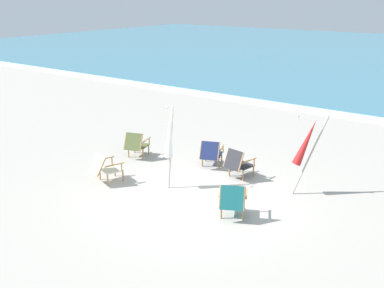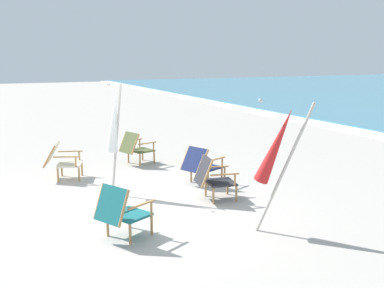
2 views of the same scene
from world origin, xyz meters
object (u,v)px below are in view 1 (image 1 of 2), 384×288
(beach_chair_back_right, at_px, (105,167))
(umbrella_furled_red, at_px, (306,143))
(beach_chair_back_left, at_px, (233,200))
(umbrella_furled_white, at_px, (170,135))
(beach_chair_mid_center, at_px, (136,144))
(beach_chair_far_center, at_px, (211,153))
(beach_chair_front_left, at_px, (238,163))

(beach_chair_back_right, bearing_deg, umbrella_furled_red, 28.18)
(beach_chair_back_left, xyz_separation_m, beach_chair_back_right, (-3.67, -0.25, -0.01))
(umbrella_furled_white, bearing_deg, beach_chair_mid_center, 153.30)
(beach_chair_far_center, xyz_separation_m, beach_chair_front_left, (1.03, -0.27, 0.01))
(beach_chair_back_left, relative_size, beach_chair_mid_center, 1.01)
(beach_chair_front_left, bearing_deg, beach_chair_mid_center, -172.66)
(beach_chair_far_center, relative_size, beach_chair_front_left, 1.14)
(beach_chair_mid_center, bearing_deg, umbrella_furled_white, -26.70)
(beach_chair_mid_center, distance_m, beach_chair_back_right, 1.95)
(beach_chair_back_left, distance_m, beach_chair_back_right, 3.68)
(beach_chair_front_left, relative_size, umbrella_furled_white, 0.38)
(beach_chair_back_left, relative_size, beach_chair_far_center, 0.95)
(beach_chair_mid_center, xyz_separation_m, beach_chair_front_left, (3.24, 0.42, 0.00))
(beach_chair_back_left, bearing_deg, beach_chair_mid_center, 159.65)
(beach_chair_back_right, bearing_deg, beach_chair_front_left, 40.79)
(beach_chair_front_left, bearing_deg, beach_chair_far_center, 165.58)
(beach_chair_mid_center, bearing_deg, beach_chair_back_left, -20.35)
(beach_chair_back_left, distance_m, beach_chair_far_center, 3.08)
(beach_chair_front_left, distance_m, umbrella_furled_white, 2.08)
(beach_chair_far_center, bearing_deg, umbrella_furled_white, -91.42)
(beach_chair_back_right, distance_m, umbrella_furled_red, 5.07)
(beach_chair_far_center, height_order, umbrella_furled_white, umbrella_furled_white)
(beach_chair_front_left, bearing_deg, umbrella_furled_red, 3.03)
(beach_chair_far_center, height_order, beach_chair_front_left, beach_chair_front_left)
(beach_chair_mid_center, height_order, umbrella_furled_white, umbrella_furled_white)
(beach_chair_mid_center, xyz_separation_m, beach_chair_back_right, (0.62, -1.84, -0.00))
(beach_chair_back_left, relative_size, beach_chair_front_left, 1.09)
(beach_chair_back_left, xyz_separation_m, umbrella_furled_red, (0.73, 2.10, 0.87))
(beach_chair_front_left, height_order, beach_chair_back_right, beach_chair_front_left)
(beach_chair_mid_center, distance_m, umbrella_furled_white, 2.61)
(beach_chair_back_right, relative_size, umbrella_furled_red, 0.45)
(beach_chair_back_left, xyz_separation_m, beach_chair_front_left, (-1.05, 2.01, -0.00))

